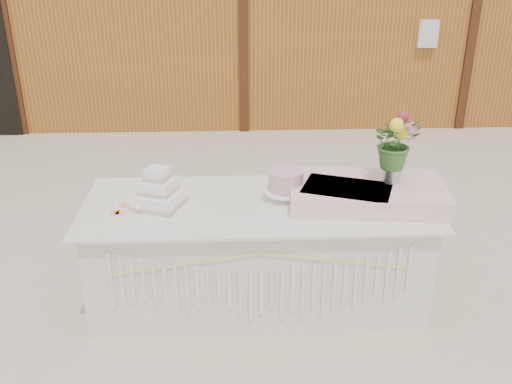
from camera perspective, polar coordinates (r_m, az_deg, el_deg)
The scene contains 8 objects.
ground at distance 4.30m, azimuth 0.18°, elevation -10.45°, with size 80.00×80.00×0.00m, color beige.
cake_table at distance 4.09m, azimuth 0.19°, elevation -6.01°, with size 2.40×1.00×0.77m.
wedding_cake at distance 3.90m, azimuth -9.72°, elevation -0.09°, with size 0.39×0.39×0.27m.
pink_cake_stand at distance 3.91m, azimuth 3.00°, elevation 0.81°, with size 0.30×0.30×0.22m.
satin_runner at distance 3.99m, azimuth 11.08°, elevation -0.07°, with size 1.05×0.61×0.13m, color beige.
flower_vase at distance 4.00m, azimuth 13.48°, elevation 2.02°, with size 0.11×0.11×0.15m, color #ADAEB2.
bouquet at distance 3.91m, azimuth 13.84°, elevation 5.55°, with size 0.33×0.29×0.37m, color #3A6B2A.
loose_flowers at distance 4.00m, azimuth -13.45°, elevation -1.07°, with size 0.15×0.37×0.02m, color pink, non-canonical shape.
Camera 1 is at (-0.17, -3.54, 2.43)m, focal length 40.00 mm.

